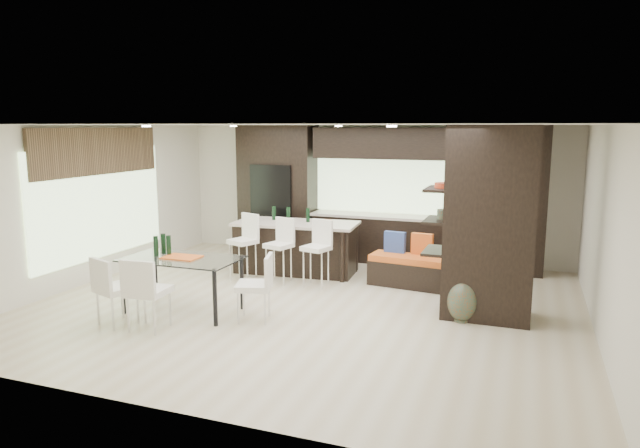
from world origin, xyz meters
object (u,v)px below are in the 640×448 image
at_px(bench, 410,271).
at_px(floor_vase, 463,281).
at_px(stool_left, 243,253).
at_px(chair_near, 149,296).
at_px(kitchen_island, 296,247).
at_px(dining_table, 183,285).
at_px(stool_right, 316,260).
at_px(stool_mid, 279,257).
at_px(chair_end, 254,291).
at_px(chair_far, 117,293).

xyz_separation_m(bench, floor_vase, (1.03, -1.49, 0.32)).
height_order(stool_left, chair_near, stool_left).
bearing_deg(floor_vase, chair_near, -155.36).
bearing_deg(stool_left, kitchen_island, 69.73).
bearing_deg(kitchen_island, floor_vase, -33.00).
bearing_deg(dining_table, stool_right, 54.38).
bearing_deg(chair_near, stool_left, 86.15).
distance_m(kitchen_island, chair_near, 3.56).
bearing_deg(stool_mid, bench, 29.88).
height_order(stool_mid, floor_vase, floor_vase).
bearing_deg(chair_near, stool_mid, 71.88).
bearing_deg(stool_right, stool_left, -164.61).
height_order(bench, chair_near, chair_near).
bearing_deg(stool_mid, stool_left, -163.65).
relative_size(kitchen_island, floor_vase, 1.94).
xyz_separation_m(stool_left, chair_end, (1.18, -1.91, -0.03)).
height_order(bench, chair_far, chair_far).
xyz_separation_m(stool_mid, chair_near, (-0.66, -2.72, 0.01)).
bearing_deg(chair_far, dining_table, 75.80).
distance_m(dining_table, chair_end, 1.15).
relative_size(kitchen_island, stool_left, 2.41).
xyz_separation_m(bench, chair_end, (-1.69, -2.47, 0.17)).
bearing_deg(stool_right, floor_vase, -5.28).
bearing_deg(bench, stool_right, -152.96).
xyz_separation_m(stool_left, chair_near, (0.03, -2.71, -0.01)).
distance_m(kitchen_island, stool_mid, 0.78).
distance_m(stool_left, chair_near, 2.71).
height_order(chair_far, chair_end, chair_far).
distance_m(stool_right, chair_near, 3.03).
bearing_deg(bench, dining_table, -132.20).
height_order(stool_left, dining_table, stool_left).
relative_size(dining_table, chair_end, 1.93).
xyz_separation_m(stool_left, chair_far, (-0.49, -2.70, -0.03)).
xyz_separation_m(bench, dining_table, (-2.84, -2.47, 0.14)).
relative_size(chair_near, chair_end, 1.06).
relative_size(stool_left, chair_near, 1.02).
distance_m(chair_near, chair_end, 1.40).
height_order(stool_mid, bench, stool_mid).
distance_m(stool_left, stool_mid, 0.69).
height_order(kitchen_island, bench, kitchen_island).
relative_size(stool_mid, chair_far, 1.02).
height_order(kitchen_island, chair_end, kitchen_island).
xyz_separation_m(chair_near, chair_end, (1.15, 0.80, -0.02)).
height_order(floor_vase, chair_near, floor_vase).
bearing_deg(bench, chair_far, -129.11).
relative_size(kitchen_island, dining_table, 1.34).
bearing_deg(chair_far, stool_left, 99.00).
bearing_deg(kitchen_island, stool_right, -53.44).
xyz_separation_m(floor_vase, chair_far, (-4.39, -1.77, -0.14)).
bearing_deg(kitchen_island, dining_table, -108.52).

